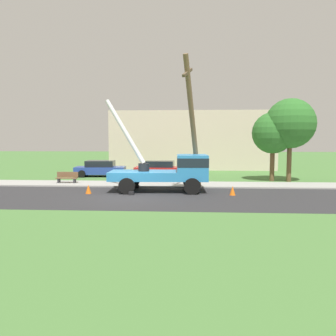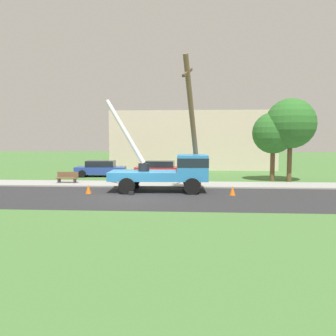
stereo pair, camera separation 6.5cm
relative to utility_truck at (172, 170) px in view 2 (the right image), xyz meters
The scene contains 13 objects.
ground_plane 10.07m from the utility_truck, 103.46° to the left, with size 120.00×120.00×0.00m, color #477538.
road_asphalt 3.56m from the utility_truck, 135.22° to the right, with size 80.00×7.71×0.01m, color #2B2B2D.
sidewalk_strip 4.04m from the utility_truck, 127.53° to the left, with size 80.00×2.94×0.10m, color #9E9E99.
utility_truck is the anchor object (origin of this frame).
leaning_utility_pole 3.20m from the utility_truck, 14.37° to the left, with size 1.34×3.97×8.43m.
traffic_cone_ahead 4.08m from the utility_truck, 19.32° to the right, with size 0.36×0.36×0.56m, color orange.
traffic_cone_behind 5.33m from the utility_truck, 165.97° to the right, with size 0.36×0.36×0.56m, color orange.
parked_sedan_blue 10.83m from the utility_truck, 129.34° to the left, with size 4.52×2.22×1.42m.
parked_sedan_red 8.61m from the utility_truck, 100.07° to the left, with size 4.47×2.13×1.42m.
park_bench 8.62m from the utility_truck, 158.87° to the left, with size 1.60×0.45×0.90m.
roadside_tree_near 11.00m from the utility_truck, 32.12° to the left, with size 3.89×3.89×6.50m.
roadside_tree_far 9.99m from the utility_truck, 37.47° to the left, with size 3.27×3.27×5.47m.
lowrise_building_backdrop 17.84m from the utility_truck, 85.47° to the left, with size 18.00×6.00×6.40m, color beige.
Camera 2 is at (3.53, -19.32, 3.34)m, focal length 36.46 mm.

